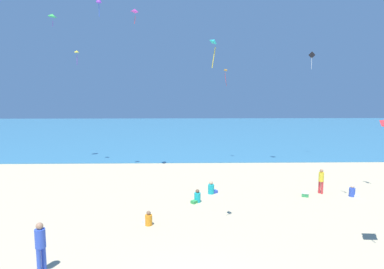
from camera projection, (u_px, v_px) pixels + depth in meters
ground_plane at (191, 199)px, 18.34m from camera, size 120.00×120.00×0.00m
ocean_water at (186, 129)px, 58.12m from camera, size 120.00×60.00×0.05m
cooler_box at (305, 194)px, 18.88m from camera, size 0.58×0.66×0.24m
person_0 at (321, 179)px, 19.30m from camera, size 0.43×0.43×1.54m
person_1 at (41, 244)px, 10.60m from camera, size 0.46×0.46×1.74m
person_2 at (353, 192)px, 18.78m from camera, size 0.63×0.46×0.72m
person_3 at (197, 198)px, 17.73m from camera, size 0.65×0.64×0.75m
person_4 at (148, 220)px, 14.59m from camera, size 0.58×0.61×0.69m
person_6 at (212, 189)px, 19.35m from camera, size 0.71×0.64×0.80m
kite_yellow at (77, 52)px, 26.23m from camera, size 0.52×0.55×1.19m
kite_black at (312, 56)px, 29.61m from camera, size 0.65×0.12×1.65m
kite_magenta at (135, 10)px, 22.68m from camera, size 0.47×0.61×1.08m
kite_orange at (226, 71)px, 27.86m from camera, size 0.42×0.44×1.51m
kite_green at (52, 15)px, 26.67m from camera, size 0.75×0.81×1.03m
kite_teal at (214, 42)px, 12.30m from camera, size 0.30×0.37×1.16m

